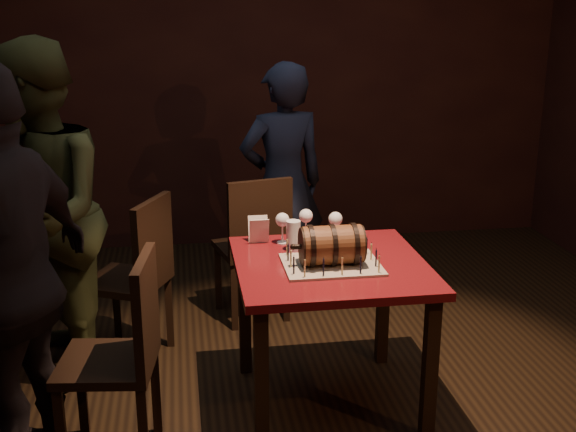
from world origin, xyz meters
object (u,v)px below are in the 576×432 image
(person_back, at_px, (282,184))
(person_left_rear, at_px, (39,217))
(chair_back, at_px, (255,241))
(chair_left_rear, at_px, (138,270))
(wine_glass_left, at_px, (282,221))
(wine_glass_right, at_px, (335,220))
(chair_left_front, at_px, (125,348))
(wine_glass_mid, at_px, (306,217))
(barrel_cake, at_px, (332,245))
(person_left_front, at_px, (9,283))
(pub_table, at_px, (330,284))
(pint_of_ale, at_px, (293,236))

(person_back, bearing_deg, person_left_rear, 20.73)
(chair_back, bearing_deg, chair_left_rear, -149.76)
(wine_glass_left, distance_m, wine_glass_right, 0.27)
(chair_left_front, distance_m, person_back, 1.91)
(wine_glass_mid, height_order, person_left_rear, person_left_rear)
(barrel_cake, relative_size, person_left_front, 0.19)
(pub_table, xyz_separation_m, person_left_front, (-1.37, -0.37, 0.24))
(wine_glass_right, relative_size, person_left_front, 0.09)
(person_left_rear, bearing_deg, pub_table, 60.45)
(wine_glass_left, xyz_separation_m, wine_glass_mid, (0.13, 0.05, -0.00))
(chair_left_front, bearing_deg, wine_glass_right, 29.08)
(barrel_cake, height_order, pint_of_ale, barrel_cake)
(pint_of_ale, height_order, person_back, person_back)
(pub_table, height_order, wine_glass_right, wine_glass_right)
(pint_of_ale, bearing_deg, wine_glass_left, 109.73)
(pint_of_ale, relative_size, person_left_rear, 0.08)
(chair_back, bearing_deg, pub_table, -76.30)
(pub_table, distance_m, chair_back, 1.07)
(wine_glass_left, distance_m, chair_back, 0.80)
(wine_glass_left, xyz_separation_m, wine_glass_right, (0.27, -0.02, 0.00))
(person_left_front, bearing_deg, barrel_cake, 126.12)
(pint_of_ale, bearing_deg, pub_table, -53.99)
(pub_table, relative_size, chair_left_front, 0.97)
(chair_left_rear, bearing_deg, person_left_front, -113.44)
(chair_left_rear, relative_size, person_left_front, 0.53)
(chair_left_front, bearing_deg, barrel_cake, 14.36)
(wine_glass_mid, height_order, chair_left_rear, chair_left_rear)
(barrel_cake, distance_m, chair_left_front, 1.03)
(wine_glass_mid, distance_m, chair_left_front, 1.16)
(chair_left_rear, distance_m, person_left_front, 1.15)
(wine_glass_right, relative_size, chair_left_rear, 0.17)
(pint_of_ale, bearing_deg, wine_glass_right, 19.95)
(barrel_cake, height_order, chair_left_front, barrel_cake)
(barrel_cake, height_order, person_back, person_back)
(chair_left_rear, xyz_separation_m, person_left_rear, (-0.46, -0.14, 0.37))
(barrel_cake, xyz_separation_m, chair_back, (-0.24, 1.08, -0.33))
(chair_left_rear, distance_m, person_back, 1.20)
(chair_back, distance_m, chair_left_rear, 0.80)
(chair_left_front, height_order, person_left_front, person_left_front)
(barrel_cake, height_order, chair_left_rear, barrel_cake)
(pint_of_ale, xyz_separation_m, chair_left_front, (-0.81, -0.49, -0.30))
(pub_table, xyz_separation_m, wine_glass_left, (-0.19, 0.31, 0.23))
(wine_glass_mid, xyz_separation_m, person_left_rear, (-1.34, 0.13, 0.02))
(barrel_cake, relative_size, wine_glass_left, 2.13)
(barrel_cake, bearing_deg, person_left_front, -166.75)
(wine_glass_mid, relative_size, pint_of_ale, 1.07)
(chair_back, xyz_separation_m, person_left_front, (-1.12, -1.40, 0.36))
(pub_table, height_order, chair_left_front, chair_left_front)
(chair_left_rear, bearing_deg, wine_glass_right, -18.61)
(person_left_front, bearing_deg, chair_left_front, 123.57)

